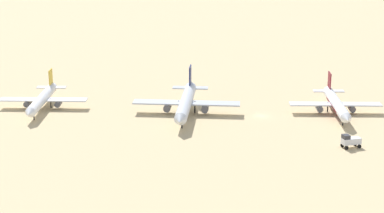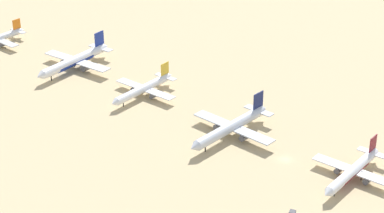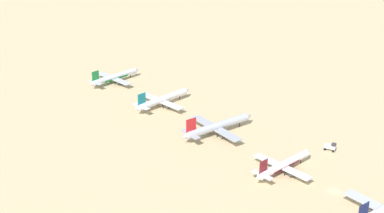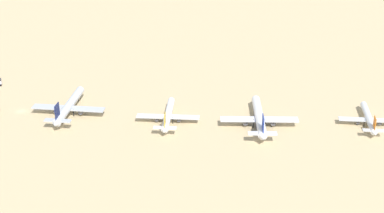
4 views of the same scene
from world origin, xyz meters
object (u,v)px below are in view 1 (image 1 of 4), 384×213
object	(u,v)px
parked_jet_3	(186,102)
parked_jet_4	(336,104)
parked_jet_2	(42,99)
service_truck	(350,141)

from	to	relation	value
parked_jet_3	parked_jet_4	bearing A→B (deg)	88.38
parked_jet_2	service_truck	xyz separation A→B (m)	(40.70, 90.95, -1.38)
parked_jet_2	parked_jet_3	xyz separation A→B (m)	(7.74, 46.77, 0.66)
parked_jet_4	service_truck	world-z (taller)	parked_jet_4
parked_jet_2	parked_jet_3	bearing A→B (deg)	80.61
parked_jet_3	service_truck	world-z (taller)	parked_jet_3
parked_jet_2	parked_jet_4	size ratio (longest dim) A/B	0.98
parked_jet_2	parked_jet_3	size ratio (longest dim) A/B	0.84
parked_jet_3	parked_jet_4	xyz separation A→B (m)	(1.35, 47.78, -0.64)
parked_jet_3	service_truck	size ratio (longest dim) A/B	7.56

